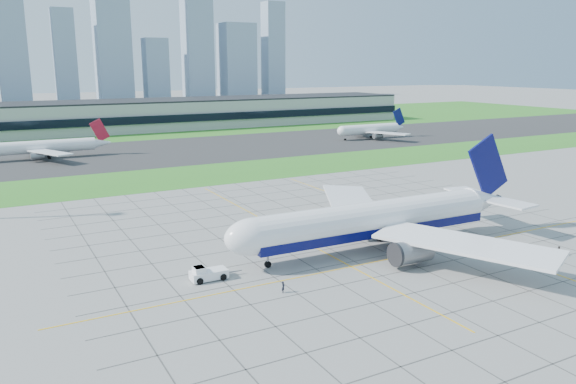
# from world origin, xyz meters

# --- Properties ---
(ground) EXTENTS (1400.00, 1400.00, 0.00)m
(ground) POSITION_xyz_m (0.00, 0.00, 0.00)
(ground) COLOR gray
(ground) RESTS_ON ground
(grass_median) EXTENTS (700.00, 35.00, 0.04)m
(grass_median) POSITION_xyz_m (0.00, 90.00, 0.02)
(grass_median) COLOR #2F7722
(grass_median) RESTS_ON ground
(asphalt_taxiway) EXTENTS (700.00, 75.00, 0.04)m
(asphalt_taxiway) POSITION_xyz_m (0.00, 145.00, 0.03)
(asphalt_taxiway) COLOR #383838
(asphalt_taxiway) RESTS_ON ground
(grass_far) EXTENTS (700.00, 145.00, 0.04)m
(grass_far) POSITION_xyz_m (0.00, 255.00, 0.02)
(grass_far) COLOR #2F7722
(grass_far) RESTS_ON ground
(apron_markings) EXTENTS (120.00, 130.00, 0.03)m
(apron_markings) POSITION_xyz_m (0.43, 11.09, 0.02)
(apron_markings) COLOR #474744
(apron_markings) RESTS_ON ground
(terminal) EXTENTS (260.00, 43.00, 15.80)m
(terminal) POSITION_xyz_m (40.00, 229.87, 7.89)
(terminal) COLOR #B7B7B2
(terminal) RESTS_ON ground
(city_skyline) EXTENTS (523.00, 32.40, 160.00)m
(city_skyline) POSITION_xyz_m (-8.71, 520.00, 59.09)
(city_skyline) COLOR #8498AD
(city_skyline) RESTS_ON ground
(airliner) EXTENTS (64.61, 65.47, 20.34)m
(airliner) POSITION_xyz_m (-0.48, 4.13, 5.56)
(airliner) COLOR white
(airliner) RESTS_ON ground
(pushback_tug) EXTENTS (8.75, 3.17, 2.43)m
(pushback_tug) POSITION_xyz_m (-34.08, 4.19, 1.08)
(pushback_tug) COLOR white
(pushback_tug) RESTS_ON ground
(crew_near) EXTENTS (0.79, 0.77, 1.83)m
(crew_near) POSITION_xyz_m (-25.70, -6.36, 0.91)
(crew_near) COLOR black
(crew_near) RESTS_ON ground
(crew_far) EXTENTS (1.16, 1.11, 1.88)m
(crew_far) POSITION_xyz_m (26.44, -15.56, 0.94)
(crew_far) COLOR black
(crew_far) RESTS_ON ground
(distant_jet_1) EXTENTS (46.25, 42.66, 14.08)m
(distant_jet_1) POSITION_xyz_m (-45.62, 148.65, 4.49)
(distant_jet_1) COLOR white
(distant_jet_1) RESTS_ON ground
(distant_jet_2) EXTENTS (36.73, 42.66, 14.08)m
(distant_jet_2) POSITION_xyz_m (98.28, 137.69, 4.48)
(distant_jet_2) COLOR white
(distant_jet_2) RESTS_ON ground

